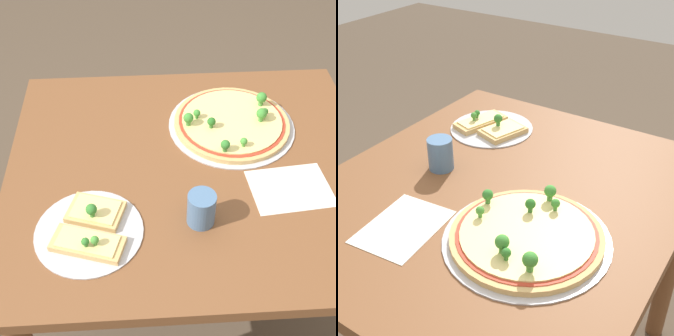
% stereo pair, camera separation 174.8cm
% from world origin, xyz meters
% --- Properties ---
extents(ground_plane, '(8.00, 8.00, 0.00)m').
position_xyz_m(ground_plane, '(0.00, 0.00, 0.00)').
color(ground_plane, brown).
extents(dining_table, '(1.02, 0.88, 0.75)m').
position_xyz_m(dining_table, '(0.00, 0.00, 0.64)').
color(dining_table, brown).
rests_on(dining_table, ground_plane).
extents(pizza_tray_whole, '(0.37, 0.37, 0.07)m').
position_xyz_m(pizza_tray_whole, '(0.13, 0.16, 0.76)').
color(pizza_tray_whole, '#B7B7BC').
rests_on(pizza_tray_whole, dining_table).
extents(pizza_tray_slice, '(0.26, 0.26, 0.06)m').
position_xyz_m(pizza_tray_slice, '(-0.27, -0.21, 0.76)').
color(pizza_tray_slice, '#B7B7BC').
rests_on(pizza_tray_slice, dining_table).
extents(drinking_cup, '(0.07, 0.07, 0.09)m').
position_xyz_m(drinking_cup, '(0.00, -0.19, 0.79)').
color(drinking_cup, '#4C7099').
rests_on(drinking_cup, dining_table).
extents(paper_menu, '(0.22, 0.18, 0.00)m').
position_xyz_m(paper_menu, '(0.25, -0.10, 0.75)').
color(paper_menu, silver).
rests_on(paper_menu, dining_table).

